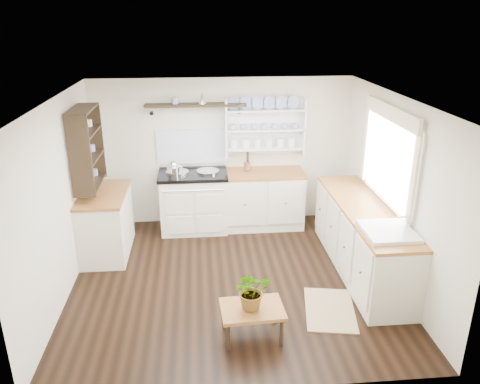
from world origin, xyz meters
name	(u,v)px	position (x,y,z in m)	size (l,w,h in m)	color
floor	(232,279)	(0.00, 0.00, 0.00)	(4.00, 3.80, 0.01)	black
wall_back	(223,152)	(0.00, 1.90, 1.15)	(4.00, 0.02, 2.30)	silver
wall_right	(394,190)	(2.00, 0.00, 1.15)	(0.02, 3.80, 2.30)	silver
wall_left	(60,202)	(-2.00, 0.00, 1.15)	(0.02, 3.80, 2.30)	silver
ceiling	(231,99)	(0.00, 0.00, 2.30)	(4.00, 3.80, 0.01)	white
window	(389,155)	(1.95, 0.15, 1.56)	(0.08, 1.55, 1.22)	white
aga_cooker	(194,201)	(-0.48, 1.57, 0.47)	(1.04, 0.72, 0.96)	#EFE7CF
back_cabinets	(262,198)	(0.60, 1.60, 0.46)	(1.27, 0.63, 0.90)	white
right_cabinets	(362,238)	(1.70, 0.10, 0.46)	(0.62, 2.43, 0.90)	white
belfast_sink	(387,241)	(1.70, -0.65, 0.80)	(0.55, 0.60, 0.45)	white
left_cabinets	(106,222)	(-1.70, 0.90, 0.46)	(0.62, 1.13, 0.90)	white
plate_rack	(264,126)	(0.65, 1.86, 1.56)	(1.20, 0.22, 0.90)	white
high_shelf	(196,106)	(-0.40, 1.78, 1.91)	(1.50, 0.29, 0.16)	black
left_shelving	(86,147)	(-1.84, 0.90, 1.55)	(0.28, 0.80, 1.05)	black
kettle	(173,169)	(-0.76, 1.45, 1.04)	(0.18, 0.18, 0.22)	silver
utensil_crock	(247,166)	(0.36, 1.68, 0.97)	(0.11, 0.11, 0.12)	brown
center_table	(252,311)	(0.12, -1.14, 0.31)	(0.67, 0.50, 0.35)	brown
potted_plant	(252,290)	(0.12, -1.14, 0.56)	(0.37, 0.32, 0.41)	#3F7233
floor_rug	(330,310)	(1.07, -0.77, 0.01)	(0.55, 0.85, 0.02)	#937455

